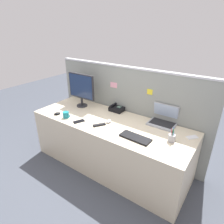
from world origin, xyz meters
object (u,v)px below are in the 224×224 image
desk_phone (117,109)px  tv_remote (99,125)px  keyboard_main (135,138)px  computer_mouse_right_hand (57,113)px  cell_phone_black_slab (79,121)px  pen_cup (172,138)px  laptop (163,119)px  desktop_monitor (81,88)px  cell_phone_white_slab (192,137)px  computer_mouse_left_hand (109,121)px  coffee_mug (66,115)px

desk_phone → tv_remote: (0.08, -0.53, -0.02)m
keyboard_main → computer_mouse_right_hand: size_ratio=3.73×
cell_phone_black_slab → tv_remote: size_ratio=0.90×
keyboard_main → pen_cup: pen_cup is taller
computer_mouse_right_hand → laptop: bearing=45.9°
desktop_monitor → pen_cup: (1.55, -0.19, -0.26)m
computer_mouse_right_hand → cell_phone_white_slab: (1.81, 0.50, -0.01)m
tv_remote → pen_cup: bearing=45.0°
computer_mouse_right_hand → cell_phone_black_slab: size_ratio=0.65×
computer_mouse_right_hand → pen_cup: size_ratio=0.55×
desktop_monitor → pen_cup: desktop_monitor is taller
cell_phone_white_slab → pen_cup: bearing=-88.6°
desk_phone → computer_mouse_right_hand: bearing=-135.9°
keyboard_main → cell_phone_black_slab: size_ratio=2.42×
desk_phone → computer_mouse_right_hand: desk_phone is taller
keyboard_main → tv_remote: size_ratio=2.19×
pen_cup → computer_mouse_right_hand: bearing=-170.5°
desk_phone → pen_cup: (0.99, -0.35, 0.01)m
pen_cup → computer_mouse_left_hand: bearing=-177.9°
cell_phone_white_slab → tv_remote: 1.16m
desk_phone → tv_remote: size_ratio=1.21×
cell_phone_white_slab → coffee_mug: coffee_mug is taller
pen_cup → cell_phone_black_slab: 1.23m
desktop_monitor → laptop: (1.31, 0.18, -0.24)m
computer_mouse_left_hand → cell_phone_black_slab: computer_mouse_left_hand is taller
cell_phone_black_slab → coffee_mug: (-0.24, -0.01, 0.04)m
keyboard_main → coffee_mug: (-1.08, -0.08, 0.03)m
computer_mouse_left_hand → tv_remote: computer_mouse_left_hand is taller
pen_cup → cell_phone_black_slab: bearing=-168.0°
laptop → computer_mouse_right_hand: (-1.39, -0.64, -0.05)m
coffee_mug → tv_remote: bearing=9.2°
pen_cup → tv_remote: size_ratio=1.07×
pen_cup → cell_phone_black_slab: pen_cup is taller
computer_mouse_left_hand → cell_phone_white_slab: (1.04, 0.26, -0.01)m
desktop_monitor → tv_remote: 0.80m
cell_phone_white_slab → cell_phone_black_slab: same height
cell_phone_black_slab → tv_remote: bearing=38.4°
keyboard_main → computer_mouse_left_hand: bearing=165.6°
computer_mouse_left_hand → pen_cup: bearing=-15.7°
pen_cup → tv_remote: 0.93m
pen_cup → tv_remote: pen_cup is taller
desktop_monitor → cell_phone_black_slab: desktop_monitor is taller
pen_cup → tv_remote: (-0.91, -0.18, -0.04)m
laptop → cell_phone_white_slab: laptop is taller
computer_mouse_right_hand → computer_mouse_left_hand: bearing=38.6°
laptop → tv_remote: bearing=-140.7°
tv_remote → coffee_mug: bearing=-137.0°
laptop → keyboard_main: 0.56m
laptop → cell_phone_black_slab: laptop is taller
computer_mouse_left_hand → cell_phone_black_slab: size_ratio=0.65×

